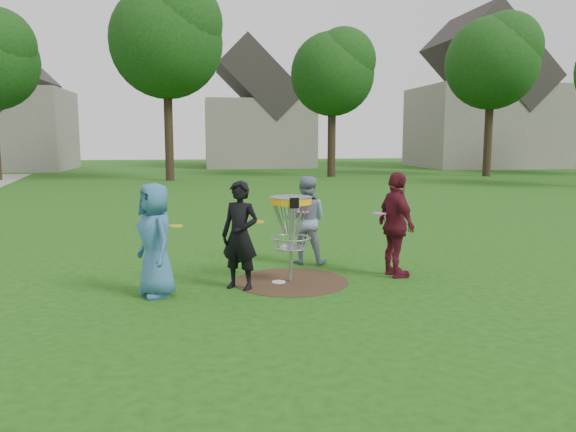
{
  "coord_description": "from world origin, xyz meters",
  "views": [
    {
      "loc": [
        -1.35,
        -8.47,
        2.25
      ],
      "look_at": [
        0.0,
        0.3,
        1.0
      ],
      "focal_mm": 35.0,
      "sensor_mm": 36.0,
      "label": 1
    }
  ],
  "objects": [
    {
      "name": "dirt_patch",
      "position": [
        0.0,
        0.0,
        0.0
      ],
      "size": [
        1.8,
        1.8,
        0.01
      ],
      "primitive_type": "cylinder",
      "color": "#47331E",
      "rests_on": "ground"
    },
    {
      "name": "held_discs",
      "position": [
        -0.12,
        0.11,
        1.0
      ],
      "size": [
        3.41,
        1.64,
        0.1
      ],
      "color": "#BECC16",
      "rests_on": "ground"
    },
    {
      "name": "ground",
      "position": [
        0.0,
        0.0,
        0.0
      ],
      "size": [
        100.0,
        100.0,
        0.0
      ],
      "primitive_type": "plane",
      "color": "#19470F",
      "rests_on": "ground"
    },
    {
      "name": "tree_row",
      "position": [
        0.44,
        20.67,
        6.21
      ],
      "size": [
        51.2,
        17.42,
        9.9
      ],
      "color": "#38281C",
      "rests_on": "ground"
    },
    {
      "name": "player_grey",
      "position": [
        0.47,
        1.26,
        0.79
      ],
      "size": [
        0.91,
        0.81,
        1.57
      ],
      "primitive_type": "imported",
      "rotation": [
        0.0,
        0.0,
        2.81
      ],
      "color": "gray",
      "rests_on": "ground"
    },
    {
      "name": "player_maroon",
      "position": [
        1.73,
        0.07,
        0.85
      ],
      "size": [
        0.58,
        1.05,
        1.7
      ],
      "primitive_type": "imported",
      "rotation": [
        0.0,
        0.0,
        1.74
      ],
      "color": "#591421",
      "rests_on": "ground"
    },
    {
      "name": "player_blue",
      "position": [
        -2.02,
        -0.49,
        0.81
      ],
      "size": [
        0.81,
        0.94,
        1.62
      ],
      "primitive_type": "imported",
      "rotation": [
        0.0,
        0.0,
        -1.11
      ],
      "color": "#346891",
      "rests_on": "ground"
    },
    {
      "name": "disc_golf_basket",
      "position": [
        0.0,
        -0.0,
        1.02
      ],
      "size": [
        0.66,
        0.67,
        1.38
      ],
      "color": "#9EA0A5",
      "rests_on": "ground"
    },
    {
      "name": "player_black",
      "position": [
        -0.81,
        -0.29,
        0.81
      ],
      "size": [
        0.71,
        0.65,
        1.62
      ],
      "primitive_type": "imported",
      "rotation": [
        0.0,
        0.0,
        -0.58
      ],
      "color": "black",
      "rests_on": "ground"
    },
    {
      "name": "house_row",
      "position": [
        4.78,
        33.07,
        4.14
      ],
      "size": [
        44.5,
        10.65,
        11.62
      ],
      "color": "gray",
      "rests_on": "ground"
    },
    {
      "name": "disc_on_grass",
      "position": [
        -0.2,
        -0.04,
        0.01
      ],
      "size": [
        0.22,
        0.22,
        0.02
      ],
      "primitive_type": "cylinder",
      "color": "silver",
      "rests_on": "ground"
    }
  ]
}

